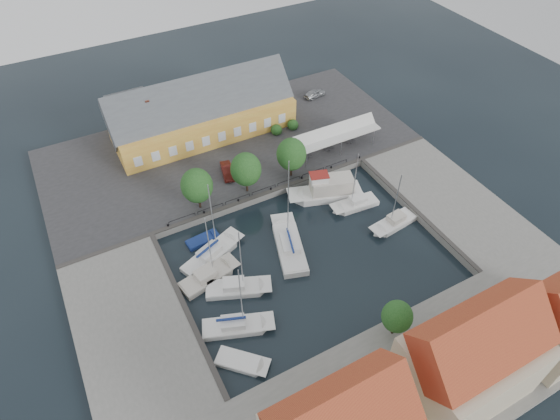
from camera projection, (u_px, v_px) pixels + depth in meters
name	position (u px, v px, depth m)	size (l,w,h in m)	color
ground	(302.00, 248.00, 59.30)	(140.00, 140.00, 0.00)	black
north_quay	(229.00, 148.00, 73.40)	(56.00, 26.00, 1.00)	#2D2D30
west_quay	(135.00, 330.00, 50.32)	(12.00, 24.00, 1.00)	slate
east_quay	(446.00, 199.00, 65.06)	(12.00, 24.00, 1.00)	slate
south_bank	(410.00, 388.00, 45.75)	(56.00, 14.00, 1.00)	slate
quay_edge_fittings	(285.00, 218.00, 61.55)	(56.00, 24.72, 0.40)	#383533
warehouse	(198.00, 114.00, 73.14)	(28.56, 14.00, 9.55)	gold
tent_canopy	(335.00, 134.00, 70.52)	(14.00, 4.00, 2.83)	silver
quay_trees	(246.00, 169.00, 62.75)	(18.20, 4.20, 6.30)	black
car_silver	(315.00, 93.00, 82.70)	(1.64, 4.07, 1.39)	#9EA1A6
car_red	(227.00, 171.00, 67.48)	(1.46, 4.19, 1.38)	#581814
center_sailboat	(289.00, 246.00, 59.00)	(5.90, 10.51, 13.83)	white
trawler	(328.00, 191.00, 65.43)	(10.88, 6.20, 5.00)	white
east_boat_a	(355.00, 205.00, 64.52)	(6.98, 2.82, 9.88)	white
east_boat_b	(394.00, 224.00, 61.96)	(7.11, 3.08, 9.64)	white
west_boat_a	(212.00, 255.00, 58.10)	(9.18, 5.78, 11.87)	white
west_boat_b	(208.00, 277.00, 55.66)	(7.84, 4.08, 10.42)	beige
west_boat_c	(237.00, 289.00, 54.47)	(7.98, 5.20, 10.52)	white
west_boat_d	(236.00, 327.00, 50.85)	(8.18, 4.98, 10.70)	white
launch_sw	(242.00, 363.00, 48.07)	(5.45, 5.41, 0.98)	white
launch_nw	(202.00, 241.00, 60.01)	(4.42, 2.07, 0.88)	navy
townhouses	(455.00, 373.00, 41.25)	(36.30, 8.50, 12.00)	beige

